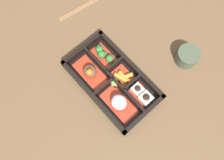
% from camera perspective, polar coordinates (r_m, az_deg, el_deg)
% --- Properties ---
extents(ground_plane, '(3.00, 3.00, 0.00)m').
position_cam_1_polar(ground_plane, '(0.79, -0.00, -0.55)').
color(ground_plane, brown).
extents(bento_base, '(0.34, 0.19, 0.01)m').
position_cam_1_polar(bento_base, '(0.79, -0.00, -0.45)').
color(bento_base, black).
rests_on(bento_base, ground_plane).
extents(bento_rim, '(0.34, 0.19, 0.04)m').
position_cam_1_polar(bento_rim, '(0.77, 0.14, -0.04)').
color(bento_rim, black).
rests_on(bento_rim, ground_plane).
extents(bowl_rice, '(0.13, 0.07, 0.05)m').
position_cam_1_polar(bowl_rice, '(0.74, 1.80, -5.91)').
color(bowl_rice, '#B22D19').
rests_on(bowl_rice, bento_base).
extents(bowl_stew, '(0.13, 0.07, 0.05)m').
position_cam_1_polar(bowl_stew, '(0.78, -5.82, 2.20)').
color(bowl_stew, '#B22D19').
rests_on(bowl_stew, bento_base).
extents(bowl_tofu, '(0.08, 0.05, 0.03)m').
position_cam_1_polar(bowl_tofu, '(0.76, 7.79, -3.72)').
color(bowl_tofu, '#B22D19').
rests_on(bowl_tofu, bento_base).
extents(bowl_carrots, '(0.07, 0.06, 0.02)m').
position_cam_1_polar(bowl_carrots, '(0.78, 2.96, 0.96)').
color(bowl_carrots, '#B22D19').
rests_on(bowl_carrots, bento_base).
extents(bowl_greens, '(0.10, 0.05, 0.03)m').
position_cam_1_polar(bowl_greens, '(0.80, -2.09, 6.68)').
color(bowl_greens, '#B22D19').
rests_on(bowl_greens, bento_base).
extents(bowl_pickles, '(0.04, 0.03, 0.01)m').
position_cam_1_polar(bowl_pickles, '(0.78, 0.60, -0.31)').
color(bowl_pickles, '#B22D19').
rests_on(bowl_pickles, bento_base).
extents(tea_cup, '(0.08, 0.08, 0.05)m').
position_cam_1_polar(tea_cup, '(0.84, 19.07, 5.88)').
color(tea_cup, '#424C38').
rests_on(tea_cup, ground_plane).
extents(chopsticks, '(0.04, 0.22, 0.01)m').
position_cam_1_polar(chopsticks, '(0.94, -7.83, 18.46)').
color(chopsticks, brown).
rests_on(chopsticks, ground_plane).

